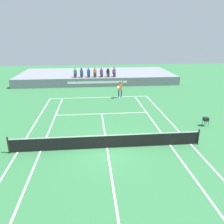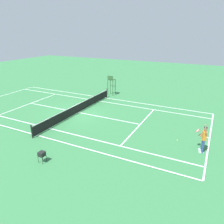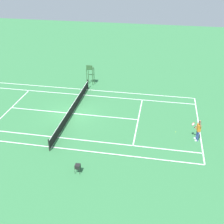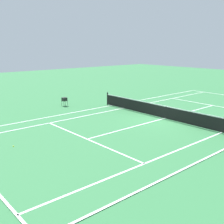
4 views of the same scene
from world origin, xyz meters
TOP-DOWN VIEW (x-y plane):
  - ground_plane at (0.00, 0.00)m, footprint 80.00×80.00m
  - court at (0.00, 0.00)m, footprint 11.08×23.88m
  - net at (0.00, 0.00)m, footprint 11.98×0.10m
  - tennis_player at (2.33, 11.52)m, footprint 0.75×0.73m
  - tennis_ball at (1.47, 9.79)m, footprint 0.07×0.07m
  - umpire_chair at (-7.14, 0.00)m, footprint 0.77×0.77m
  - ball_hopper at (7.96, 2.92)m, footprint 0.36×0.36m

SIDE VIEW (x-z plane):
  - ground_plane at x=0.00m, z-range 0.00..0.00m
  - court at x=0.00m, z-range 0.00..0.02m
  - tennis_ball at x=1.47m, z-range 0.00..0.07m
  - net at x=0.00m, z-range -0.01..1.06m
  - ball_hopper at x=7.96m, z-range 0.22..0.92m
  - tennis_player at x=2.33m, z-range -0.05..2.04m
  - umpire_chair at x=-7.14m, z-range 0.34..2.78m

